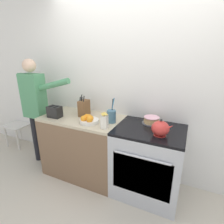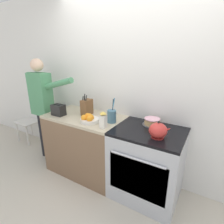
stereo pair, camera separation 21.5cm
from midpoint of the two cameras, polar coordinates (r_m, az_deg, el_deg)
ground_plane at (r=2.41m, az=3.53°, el=-27.07°), size 16.00×16.00×0.00m
wall_back at (r=2.33m, az=11.77°, el=7.80°), size 8.00×0.04×2.60m
counter_cabinet at (r=2.65m, az=-6.21°, el=-10.40°), size 1.10×0.64×0.89m
stove_range at (r=2.28m, az=14.03°, el=-16.14°), size 0.80×0.67×0.89m
layer_cake at (r=2.21m, az=15.70°, el=-3.20°), size 0.23×0.23×0.09m
tea_kettle at (r=1.90m, az=18.02°, el=-5.85°), size 0.23×0.19×0.18m
knife_block at (r=2.48m, az=-5.80°, el=1.56°), size 0.10×0.17×0.30m
utensil_crock at (r=2.20m, az=2.71°, el=-1.39°), size 0.11×0.11×0.32m
fruit_bowl at (r=2.23m, az=-4.78°, el=-2.28°), size 0.24×0.24×0.11m
toaster at (r=2.54m, az=-14.82°, el=0.62°), size 0.20×0.12×0.16m
milk_carton at (r=2.03m, az=0.12°, el=-2.77°), size 0.07×0.07×0.20m
person_baker at (r=2.94m, az=-19.93°, el=3.04°), size 0.93×0.20×1.65m
dining_chair at (r=3.90m, az=-23.38°, el=-1.69°), size 0.40×0.40×0.83m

